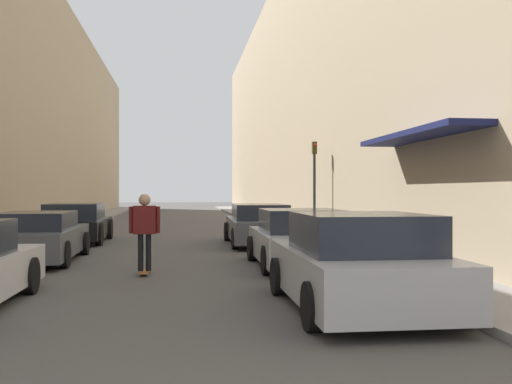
{
  "coord_description": "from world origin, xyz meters",
  "views": [
    {
      "loc": [
        0.42,
        -1.31,
        1.71
      ],
      "look_at": [
        2.27,
        12.57,
        1.69
      ],
      "focal_mm": 40.0,
      "sensor_mm": 36.0,
      "label": 1
    }
  ],
  "objects_px": {
    "parked_car_left_1": "(39,237)",
    "traffic_light": "(314,177)",
    "parked_car_right_0": "(358,264)",
    "parked_car_right_1": "(299,239)",
    "parked_car_left_2": "(76,224)",
    "parked_car_right_2": "(259,225)",
    "skateboarder": "(145,225)"
  },
  "relations": [
    {
      "from": "parked_car_right_2",
      "to": "skateboarder",
      "type": "xyz_separation_m",
      "value": [
        -3.21,
        -6.17,
        0.39
      ]
    },
    {
      "from": "parked_car_right_0",
      "to": "skateboarder",
      "type": "xyz_separation_m",
      "value": [
        -3.27,
        3.91,
        0.36
      ]
    },
    {
      "from": "parked_car_left_2",
      "to": "parked_car_right_1",
      "type": "distance_m",
      "value": 9.24
    },
    {
      "from": "parked_car_left_1",
      "to": "parked_car_left_2",
      "type": "xyz_separation_m",
      "value": [
        -0.05,
        5.19,
        0.04
      ]
    },
    {
      "from": "parked_car_left_2",
      "to": "parked_car_right_2",
      "type": "xyz_separation_m",
      "value": [
        5.94,
        -1.51,
        -0.01
      ]
    },
    {
      "from": "parked_car_left_2",
      "to": "traffic_light",
      "type": "bearing_deg",
      "value": 6.1
    },
    {
      "from": "parked_car_right_0",
      "to": "traffic_light",
      "type": "distance_m",
      "value": 12.8
    },
    {
      "from": "parked_car_right_1",
      "to": "parked_car_left_1",
      "type": "bearing_deg",
      "value": 164.03
    },
    {
      "from": "parked_car_right_0",
      "to": "skateboarder",
      "type": "distance_m",
      "value": 5.11
    },
    {
      "from": "parked_car_right_1",
      "to": "parked_car_right_2",
      "type": "bearing_deg",
      "value": 91.91
    },
    {
      "from": "parked_car_left_1",
      "to": "parked_car_left_2",
      "type": "distance_m",
      "value": 5.19
    },
    {
      "from": "parked_car_left_2",
      "to": "skateboarder",
      "type": "distance_m",
      "value": 8.16
    },
    {
      "from": "parked_car_left_1",
      "to": "parked_car_right_2",
      "type": "height_order",
      "value": "parked_car_right_2"
    },
    {
      "from": "parked_car_right_1",
      "to": "parked_car_right_2",
      "type": "xyz_separation_m",
      "value": [
        -0.18,
        5.41,
        0.01
      ]
    },
    {
      "from": "parked_car_right_0",
      "to": "parked_car_right_2",
      "type": "bearing_deg",
      "value": 90.34
    },
    {
      "from": "parked_car_right_2",
      "to": "traffic_light",
      "type": "height_order",
      "value": "traffic_light"
    },
    {
      "from": "parked_car_right_0",
      "to": "parked_car_right_2",
      "type": "xyz_separation_m",
      "value": [
        -0.06,
        10.08,
        -0.03
      ]
    },
    {
      "from": "parked_car_right_1",
      "to": "traffic_light",
      "type": "bearing_deg",
      "value": 74.18
    },
    {
      "from": "traffic_light",
      "to": "skateboarder",
      "type": "bearing_deg",
      "value": -123.18
    },
    {
      "from": "parked_car_right_0",
      "to": "traffic_light",
      "type": "xyz_separation_m",
      "value": [
        2.33,
        12.48,
        1.57
      ]
    },
    {
      "from": "parked_car_left_1",
      "to": "traffic_light",
      "type": "xyz_separation_m",
      "value": [
        8.28,
        6.08,
        1.64
      ]
    },
    {
      "from": "parked_car_right_1",
      "to": "parked_car_left_2",
      "type": "bearing_deg",
      "value": 131.47
    },
    {
      "from": "parked_car_left_1",
      "to": "skateboarder",
      "type": "relative_size",
      "value": 2.66
    },
    {
      "from": "parked_car_right_0",
      "to": "parked_car_left_1",
      "type": "bearing_deg",
      "value": 132.85
    },
    {
      "from": "skateboarder",
      "to": "traffic_light",
      "type": "bearing_deg",
      "value": 56.82
    },
    {
      "from": "parked_car_left_1",
      "to": "parked_car_right_1",
      "type": "relative_size",
      "value": 1.1
    },
    {
      "from": "parked_car_right_2",
      "to": "parked_car_right_1",
      "type": "bearing_deg",
      "value": -88.09
    },
    {
      "from": "parked_car_right_0",
      "to": "parked_car_right_1",
      "type": "distance_m",
      "value": 4.67
    },
    {
      "from": "parked_car_left_1",
      "to": "parked_car_right_0",
      "type": "distance_m",
      "value": 8.74
    },
    {
      "from": "parked_car_left_1",
      "to": "skateboarder",
      "type": "bearing_deg",
      "value": -43.08
    },
    {
      "from": "parked_car_left_2",
      "to": "parked_car_right_2",
      "type": "distance_m",
      "value": 6.13
    },
    {
      "from": "parked_car_left_1",
      "to": "parked_car_right_1",
      "type": "xyz_separation_m",
      "value": [
        6.06,
        -1.73,
        0.03
      ]
    }
  ]
}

